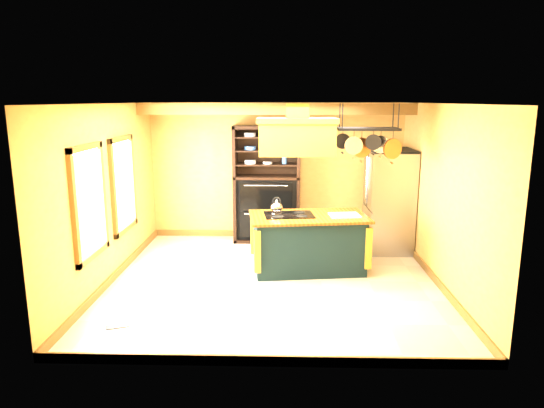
{
  "coord_description": "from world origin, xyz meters",
  "views": [
    {
      "loc": [
        0.17,
        -7.12,
        2.75
      ],
      "look_at": [
        -0.03,
        0.3,
        1.15
      ],
      "focal_mm": 32.0,
      "sensor_mm": 36.0,
      "label": 1
    }
  ],
  "objects_px": {
    "pot_rack": "(368,137)",
    "refrigerator": "(389,203)",
    "kitchen_island": "(308,242)",
    "hutch": "(267,197)",
    "range_hood": "(297,134)"
  },
  "relations": [
    {
      "from": "kitchen_island",
      "to": "range_hood",
      "type": "height_order",
      "value": "range_hood"
    },
    {
      "from": "refrigerator",
      "to": "pot_rack",
      "type": "bearing_deg",
      "value": -118.21
    },
    {
      "from": "pot_rack",
      "to": "refrigerator",
      "type": "bearing_deg",
      "value": 61.79
    },
    {
      "from": "refrigerator",
      "to": "kitchen_island",
      "type": "bearing_deg",
      "value": -143.17
    },
    {
      "from": "kitchen_island",
      "to": "refrigerator",
      "type": "distance_m",
      "value": 1.96
    },
    {
      "from": "hutch",
      "to": "refrigerator",
      "type": "bearing_deg",
      "value": -14.57
    },
    {
      "from": "kitchen_island",
      "to": "hutch",
      "type": "height_order",
      "value": "hutch"
    },
    {
      "from": "kitchen_island",
      "to": "hutch",
      "type": "bearing_deg",
      "value": 105.86
    },
    {
      "from": "refrigerator",
      "to": "hutch",
      "type": "xyz_separation_m",
      "value": [
        -2.27,
        0.59,
        -0.02
      ]
    },
    {
      "from": "range_hood",
      "to": "pot_rack",
      "type": "distance_m",
      "value": 1.11
    },
    {
      "from": "range_hood",
      "to": "refrigerator",
      "type": "relative_size",
      "value": 0.68
    },
    {
      "from": "pot_rack",
      "to": "kitchen_island",
      "type": "bearing_deg",
      "value": 179.97
    },
    {
      "from": "kitchen_island",
      "to": "pot_rack",
      "type": "height_order",
      "value": "pot_rack"
    },
    {
      "from": "range_hood",
      "to": "refrigerator",
      "type": "xyz_separation_m",
      "value": [
        1.73,
        1.15,
        -1.32
      ]
    },
    {
      "from": "refrigerator",
      "to": "hutch",
      "type": "distance_m",
      "value": 2.35
    }
  ]
}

